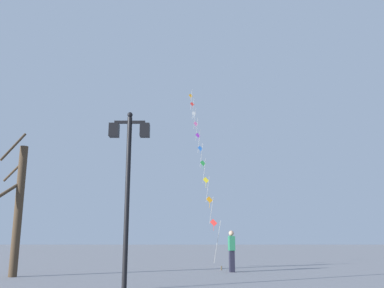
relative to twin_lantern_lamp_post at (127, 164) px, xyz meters
name	(u,v)px	position (x,y,z in m)	size (l,w,h in m)	color
ground_plane	(208,265)	(2.77, 10.86, -3.49)	(160.00, 160.00, 0.00)	gray
twin_lantern_lamp_post	(127,164)	(0.00, 0.00, 0.00)	(1.19, 0.28, 5.07)	black
kite_train	(199,150)	(2.43, 15.86, 3.81)	(1.64, 16.50, 14.18)	brown
kite_flyer	(230,250)	(3.54, 6.28, -2.59)	(0.28, 0.62, 1.71)	#1E1E2D
bare_tree	(17,206)	(-4.76, 3.99, -0.93)	(1.14, 1.38, 5.44)	#423323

